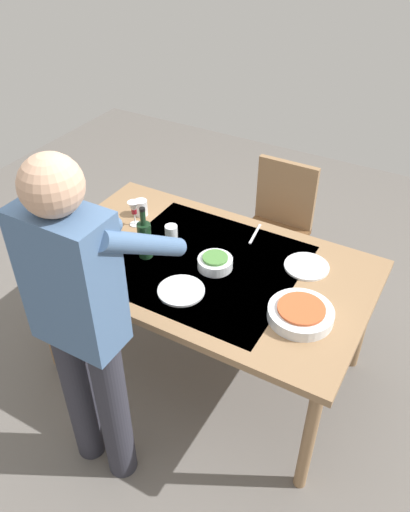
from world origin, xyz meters
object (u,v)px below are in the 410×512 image
Objects in this scene: water_cup_near_right at (171,234)px; dinner_plate_near at (307,266)px; chair_near at (278,221)px; person_server at (83,319)px; dining_table at (205,274)px; dinner_plate_far at (181,291)px; wine_glass_left at (134,209)px; water_cup_near_left at (64,233)px; serving_bowl_pasta at (301,313)px; water_cup_far_left at (141,208)px; side_bowl_salad at (215,262)px; wine_bottle at (145,239)px.

water_cup_near_right is 0.74m from dinner_plate_near.
chair_near is 0.54× the size of person_server.
dining_table is at bearing 162.93° from water_cup_near_right.
water_cup_near_right is 0.42m from dinner_plate_far.
wine_glass_left reaches higher than water_cup_near_right.
chair_near is at bearing -126.68° from water_cup_near_left.
person_server is 11.19× the size of wine_glass_left.
water_cup_near_right is 0.34× the size of serving_bowl_pasta.
dinner_plate_near is (-1.02, -0.01, -0.04)m from water_cup_far_left.
wine_glass_left is 1.13m from serving_bowl_pasta.
chair_near reaches higher than side_bowl_salad.
wine_bottle is 1.29× the size of dinner_plate_far.
water_cup_near_right reaches higher than dining_table.
wine_glass_left reaches higher than serving_bowl_pasta.
dinner_plate_near is at bearing -150.78° from side_bowl_salad.
water_cup_far_left is at bearing -17.66° from serving_bowl_pasta.
dining_table is 0.60m from serving_bowl_pasta.
wine_bottle reaches higher than water_cup_near_right.
chair_near is 3.07× the size of wine_bottle.
water_cup_far_left is (0.43, -0.99, -0.15)m from person_server.
serving_bowl_pasta is at bearing -137.96° from person_server.
water_cup_near_right reaches higher than side_bowl_salad.
dining_table is at bearing -13.39° from serving_bowl_pasta.
dinner_plate_far is at bearing 145.69° from wine_glass_left.
side_bowl_salad is (-0.01, 0.89, 0.27)m from chair_near.
water_cup_near_left is (0.64, -0.56, -0.14)m from person_server.
wine_glass_left is 0.65m from dinner_plate_far.
person_server reaches higher than water_cup_near_right.
side_bowl_salad is 0.78× the size of dinner_plate_near.
water_cup_near_right is 0.33m from water_cup_far_left.
person_server reaches higher than chair_near.
dinner_plate_near is 1.00× the size of dinner_plate_far.
person_server is at bearing 98.55° from water_cup_near_right.
person_server is 17.67× the size of water_cup_far_left.
water_cup_far_left is at bearing 47.67° from chair_near.
water_cup_near_left reaches higher than serving_bowl_pasta.
wine_glass_left is (0.58, 0.77, 0.34)m from chair_near.
dinner_plate_near and dinner_plate_far have the same top height.
water_cup_near_left reaches higher than dining_table.
dining_table is at bearing -99.35° from person_server.
serving_bowl_pasta is at bearing -169.12° from dinner_plate_far.
wine_bottle is 0.31m from wine_glass_left.
dining_table is 0.82m from person_server.
water_cup_near_left is 1.31m from dinner_plate_near.
water_cup_near_right is 0.45× the size of dinner_plate_far.
wine_bottle is at bearing -2.72° from serving_bowl_pasta.
water_cup_far_left is 0.42× the size of dinner_plate_near.
water_cup_far_left is 0.53× the size of side_bowl_salad.
person_server is at bearing 42.04° from serving_bowl_pasta.
side_bowl_salad reaches higher than dinner_plate_far.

